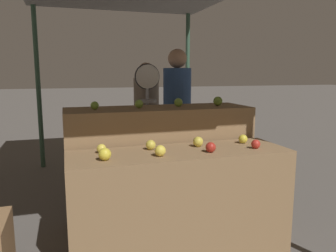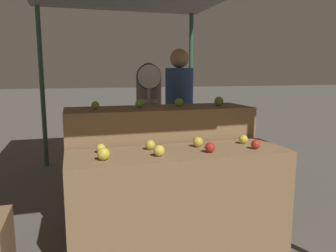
% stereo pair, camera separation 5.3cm
% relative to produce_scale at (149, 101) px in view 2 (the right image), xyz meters
% --- Properties ---
extents(display_counter_front, '(1.72, 0.55, 0.87)m').
position_rel_produce_scale_xyz_m(display_counter_front, '(-0.07, -1.30, -0.71)').
color(display_counter_front, olive).
rests_on(display_counter_front, ground_plane).
extents(display_counter_back, '(1.72, 0.55, 1.15)m').
position_rel_produce_scale_xyz_m(display_counter_back, '(-0.07, -0.70, -0.57)').
color(display_counter_back, olive).
rests_on(display_counter_back, ground_plane).
extents(apple_front_0, '(0.09, 0.09, 0.09)m').
position_rel_produce_scale_xyz_m(apple_front_0, '(-0.66, -1.40, -0.23)').
color(apple_front_0, gold).
rests_on(apple_front_0, display_counter_front).
extents(apple_front_1, '(0.08, 0.08, 0.08)m').
position_rel_produce_scale_xyz_m(apple_front_1, '(-0.26, -1.41, -0.24)').
color(apple_front_1, yellow).
rests_on(apple_front_1, display_counter_front).
extents(apple_front_2, '(0.08, 0.08, 0.08)m').
position_rel_produce_scale_xyz_m(apple_front_2, '(0.14, -1.41, -0.24)').
color(apple_front_2, '#AD281E').
rests_on(apple_front_2, display_counter_front).
extents(apple_front_3, '(0.07, 0.07, 0.07)m').
position_rel_produce_scale_xyz_m(apple_front_3, '(0.54, -1.40, -0.24)').
color(apple_front_3, '#B72D23').
rests_on(apple_front_3, display_counter_front).
extents(apple_front_4, '(0.07, 0.07, 0.07)m').
position_rel_produce_scale_xyz_m(apple_front_4, '(-0.66, -1.19, -0.24)').
color(apple_front_4, yellow).
rests_on(apple_front_4, display_counter_front).
extents(apple_front_5, '(0.08, 0.08, 0.08)m').
position_rel_produce_scale_xyz_m(apple_front_5, '(-0.27, -1.19, -0.24)').
color(apple_front_5, gold).
rests_on(apple_front_5, display_counter_front).
extents(apple_front_6, '(0.08, 0.08, 0.08)m').
position_rel_produce_scale_xyz_m(apple_front_6, '(0.12, -1.20, -0.23)').
color(apple_front_6, gold).
rests_on(apple_front_6, display_counter_front).
extents(apple_front_7, '(0.08, 0.08, 0.08)m').
position_rel_produce_scale_xyz_m(apple_front_7, '(0.54, -1.20, -0.24)').
color(apple_front_7, gold).
rests_on(apple_front_7, display_counter_front).
extents(apple_back_0, '(0.07, 0.07, 0.07)m').
position_rel_produce_scale_xyz_m(apple_back_0, '(-0.65, -0.70, 0.04)').
color(apple_back_0, '#7AA338').
rests_on(apple_back_0, display_counter_back).
extents(apple_back_1, '(0.08, 0.08, 0.08)m').
position_rel_produce_scale_xyz_m(apple_back_1, '(-0.25, -0.70, 0.04)').
color(apple_back_1, '#84AD3D').
rests_on(apple_back_1, display_counter_back).
extents(apple_back_2, '(0.08, 0.08, 0.08)m').
position_rel_produce_scale_xyz_m(apple_back_2, '(0.13, -0.69, 0.04)').
color(apple_back_2, '#7AA338').
rests_on(apple_back_2, display_counter_back).
extents(apple_back_3, '(0.09, 0.09, 0.09)m').
position_rel_produce_scale_xyz_m(apple_back_3, '(0.53, -0.71, 0.05)').
color(apple_back_3, '#7AA338').
rests_on(apple_back_3, display_counter_back).
extents(produce_scale, '(0.29, 0.20, 1.57)m').
position_rel_produce_scale_xyz_m(produce_scale, '(0.00, 0.00, 0.00)').
color(produce_scale, '#99999E').
rests_on(produce_scale, ground_plane).
extents(person_vendor_at_scale, '(0.38, 0.38, 1.75)m').
position_rel_produce_scale_xyz_m(person_vendor_at_scale, '(0.43, 0.20, -0.12)').
color(person_vendor_at_scale, '#2D2D38').
rests_on(person_vendor_at_scale, ground_plane).
extents(person_customer_left, '(0.46, 0.46, 1.60)m').
position_rel_produce_scale_xyz_m(person_customer_left, '(0.18, 0.80, -0.22)').
color(person_customer_left, '#2D2D38').
rests_on(person_customer_left, ground_plane).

